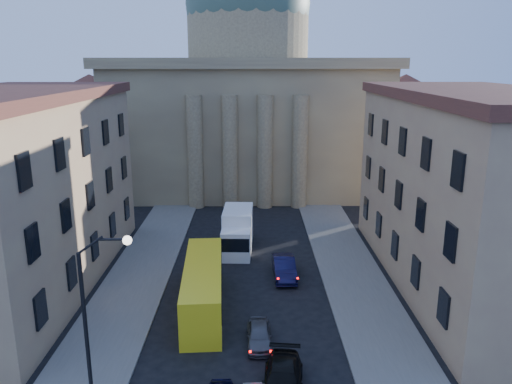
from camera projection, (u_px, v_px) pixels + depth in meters
sidewalk_left at (123, 306)px, 34.73m from camera, size 5.00×60.00×0.15m
sidewalk_right at (366, 305)px, 34.85m from camera, size 5.00×60.00×0.15m
church at (248, 97)px, 68.06m from camera, size 68.02×28.76×36.60m
building_left at (14, 190)px, 36.69m from camera, size 11.60×26.60×14.70m
building_right at (474, 189)px, 36.92m from camera, size 11.60×26.60×14.70m
street_lamp at (95, 306)px, 23.75m from camera, size 2.62×0.44×8.83m
car_right_mid at (283, 381)px, 25.48m from camera, size 2.57×5.23×1.46m
car_right_far at (259, 335)px, 30.02m from camera, size 1.56×3.73×1.26m
car_right_distant at (284, 268)px, 39.42m from camera, size 1.84×4.85×1.58m
city_bus at (203, 285)px, 34.23m from camera, size 3.21×11.20×3.12m
box_truck at (237, 232)px, 45.00m from camera, size 2.75×6.60×3.58m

